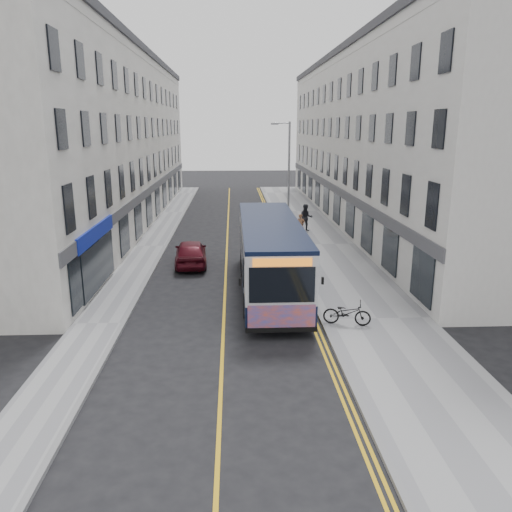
{
  "coord_description": "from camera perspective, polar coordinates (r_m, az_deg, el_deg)",
  "views": [
    {
      "loc": [
        0.44,
        -20.01,
        7.72
      ],
      "look_at": [
        1.52,
        3.38,
        1.6
      ],
      "focal_mm": 35.0,
      "sensor_mm": 36.0,
      "label": 1
    }
  ],
  "objects": [
    {
      "name": "bicycle",
      "position": [
        20.02,
        10.36,
        -6.41
      ],
      "size": [
        1.96,
        1.09,
        0.98
      ],
      "primitive_type": "imported",
      "rotation": [
        0.0,
        0.0,
        1.32
      ],
      "color": "black",
      "rests_on": "pavement_east"
    },
    {
      "name": "streetlamp",
      "position": [
        34.37,
        3.64,
        9.05
      ],
      "size": [
        1.32,
        0.18,
        8.0
      ],
      "color": "gray",
      "rests_on": "ground"
    },
    {
      "name": "pavement_west",
      "position": [
        33.36,
        -11.96,
        1.05
      ],
      "size": [
        2.0,
        64.0,
        0.12
      ],
      "primitive_type": "cube",
      "color": "gray",
      "rests_on": "ground"
    },
    {
      "name": "city_bus",
      "position": [
        23.68,
        1.61,
        0.33
      ],
      "size": [
        2.73,
        11.73,
        3.41
      ],
      "color": "black",
      "rests_on": "ground"
    },
    {
      "name": "pedestrian_far",
      "position": [
        37.3,
        5.73,
        4.38
      ],
      "size": [
        0.98,
        0.76,
        2.0
      ],
      "primitive_type": "imported",
      "rotation": [
        0.0,
        0.0,
        -0.01
      ],
      "color": "black",
      "rests_on": "pavement_east"
    },
    {
      "name": "road_centre_line",
      "position": [
        32.93,
        -3.34,
        1.07
      ],
      "size": [
        0.12,
        64.0,
        0.01
      ],
      "primitive_type": "cube",
      "color": "gold",
      "rests_on": "ground"
    },
    {
      "name": "kerb_west",
      "position": [
        33.21,
        -10.26,
        1.08
      ],
      "size": [
        0.18,
        64.0,
        0.13
      ],
      "primitive_type": "cube",
      "color": "slate",
      "rests_on": "ground"
    },
    {
      "name": "road_dbl_yellow_outer",
      "position": [
        33.09,
        3.17,
        1.14
      ],
      "size": [
        0.1,
        64.0,
        0.01
      ],
      "primitive_type": "cube",
      "color": "gold",
      "rests_on": "ground"
    },
    {
      "name": "pavement_east",
      "position": [
        33.42,
        7.44,
        1.28
      ],
      "size": [
        4.5,
        64.0,
        0.12
      ],
      "primitive_type": "cube",
      "color": "gray",
      "rests_on": "ground"
    },
    {
      "name": "car_maroon",
      "position": [
        28.61,
        -7.46,
        0.41
      ],
      "size": [
        2.07,
        4.48,
        1.49
      ],
      "primitive_type": "imported",
      "rotation": [
        0.0,
        0.0,
        3.21
      ],
      "color": "#520D18",
      "rests_on": "ground"
    },
    {
      "name": "car_white",
      "position": [
        42.5,
        1.11,
        5.1
      ],
      "size": [
        1.87,
        4.19,
        1.34
      ],
      "primitive_type": "imported",
      "rotation": [
        0.0,
        0.0,
        -0.12
      ],
      "color": "silver",
      "rests_on": "ground"
    },
    {
      "name": "pedestrian_near",
      "position": [
        35.23,
        5.1,
        3.5
      ],
      "size": [
        0.66,
        0.49,
        1.64
      ],
      "primitive_type": "imported",
      "rotation": [
        0.0,
        0.0,
        -0.18
      ],
      "color": "#8F5F41",
      "rests_on": "pavement_east"
    },
    {
      "name": "terrace_east",
      "position": [
        42.49,
        12.75,
        12.66
      ],
      "size": [
        6.0,
        46.0,
        13.0
      ],
      "primitive_type": "cube",
      "color": "silver",
      "rests_on": "ground"
    },
    {
      "name": "road_dbl_yellow_inner",
      "position": [
        33.07,
        2.82,
        1.14
      ],
      "size": [
        0.1,
        64.0,
        0.01
      ],
      "primitive_type": "cube",
      "color": "gold",
      "rests_on": "ground"
    },
    {
      "name": "ground",
      "position": [
        21.45,
        -3.67,
        -6.48
      ],
      "size": [
        140.0,
        140.0,
        0.0
      ],
      "primitive_type": "plane",
      "color": "black",
      "rests_on": "ground"
    },
    {
      "name": "terrace_west",
      "position": [
        42.1,
        -15.99,
        12.44
      ],
      "size": [
        6.0,
        46.0,
        13.0
      ],
      "primitive_type": "cube",
      "color": "silver",
      "rests_on": "ground"
    },
    {
      "name": "kerb_east",
      "position": [
        33.1,
        3.6,
        1.25
      ],
      "size": [
        0.18,
        64.0,
        0.13
      ],
      "primitive_type": "cube",
      "color": "slate",
      "rests_on": "ground"
    }
  ]
}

